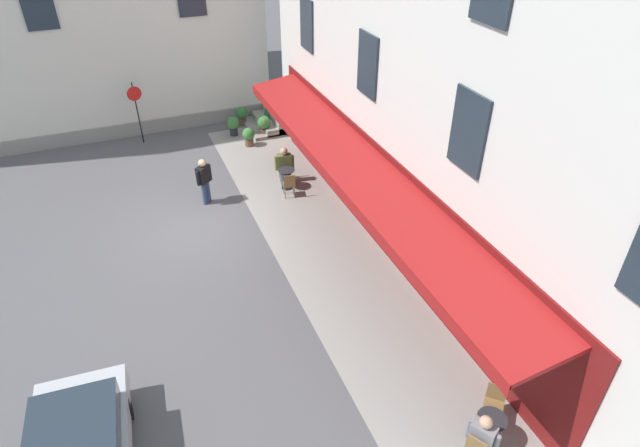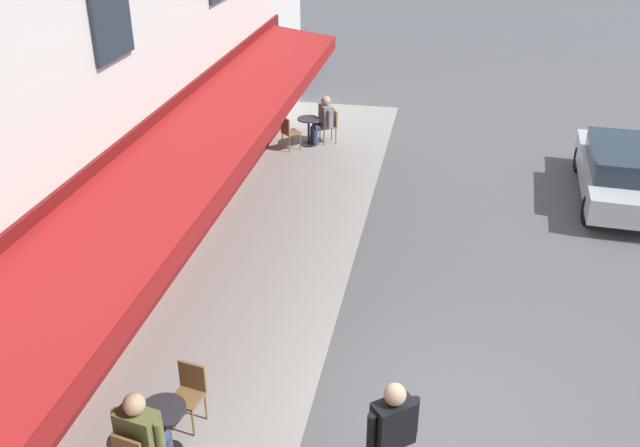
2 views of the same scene
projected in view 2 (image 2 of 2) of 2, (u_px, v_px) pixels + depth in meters
name	position (u px, v px, depth m)	size (l,w,h in m)	color
ground_plane	(440.00, 419.00, 9.59)	(70.00, 70.00, 0.00)	#565456
sidewalk_cafe_terrace	(263.00, 272.00, 12.99)	(20.50, 3.20, 0.01)	gray
cafe_table_near_entrance	(309.00, 128.00, 18.59)	(0.60, 0.60, 0.75)	black
cafe_chair_wicker_facing_street	(331.00, 123.00, 18.74)	(0.55, 0.55, 0.91)	olive
cafe_chair_wicker_corner_right	(289.00, 130.00, 18.24)	(0.57, 0.57, 0.91)	olive
cafe_table_mid_terrace	(164.00, 424.00, 8.82)	(0.60, 0.60, 0.75)	black
cafe_chair_wicker_under_awning	(190.00, 389.00, 9.31)	(0.47, 0.47, 0.91)	olive
seated_patron_in_olive	(143.00, 433.00, 8.37)	(0.64, 0.71, 1.37)	navy
seated_companion_in_grey	(323.00, 118.00, 18.61)	(0.62, 0.65, 1.32)	navy
walking_pedestrian_in_black	(393.00, 432.00, 8.02)	(0.52, 0.56, 1.68)	navy
parked_car_silver	(625.00, 171.00, 15.43)	(4.42, 2.10, 1.33)	#B7B7BC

